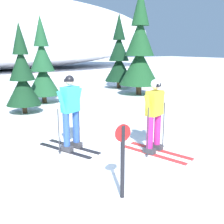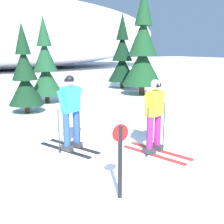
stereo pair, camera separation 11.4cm
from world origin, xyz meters
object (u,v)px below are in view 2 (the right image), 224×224
Objects in this scene: pine_tree_right at (143,51)px; trail_marker_post at (120,157)px; pine_tree_center_right at (45,67)px; skier_yellow_jacket at (155,116)px; skier_cyan_jacket at (71,112)px; pine_tree_center at (25,76)px; pine_tree_far_right at (122,58)px.

pine_tree_right is 10.18m from trail_marker_post.
skier_yellow_jacket is at bearing -87.19° from pine_tree_center_right.
pine_tree_right is (4.58, 6.63, 1.34)m from skier_yellow_jacket.
skier_cyan_jacket reaches higher than trail_marker_post.
skier_cyan_jacket is 0.54× the size of pine_tree_center.
pine_tree_center is at bearing 90.15° from skier_cyan_jacket.
pine_tree_right reaches higher than skier_yellow_jacket.
pine_tree_center is at bearing 105.94° from skier_yellow_jacket.
pine_tree_center is at bearing -129.23° from pine_tree_center_right.
skier_yellow_jacket is 2.11m from trail_marker_post.
skier_yellow_jacket is at bearing -124.68° from pine_tree_right.
skier_cyan_jacket is 0.33× the size of pine_tree_right.
pine_tree_center_right is (1.23, 1.51, 0.19)m from pine_tree_center.
pine_tree_right is (6.15, 5.49, 1.29)m from skier_cyan_jacket.
pine_tree_center_right reaches higher than skier_cyan_jacket.
pine_tree_center is (-0.01, 4.40, 0.45)m from skier_cyan_jacket.
pine_tree_far_right reaches higher than pine_tree_center.
pine_tree_center_right is at bearing 80.73° from trail_marker_post.
pine_tree_far_right is (6.57, 8.07, 0.90)m from skier_cyan_jacket.
pine_tree_center is 6.32m from pine_tree_right.
pine_tree_far_right is 12.46m from trail_marker_post.
trail_marker_post is at bearing -99.27° from pine_tree_center_right.
pine_tree_center_right reaches higher than pine_tree_center.
pine_tree_far_right is (6.59, 3.67, 0.45)m from pine_tree_center.
skier_cyan_jacket reaches higher than skier_yellow_jacket.
pine_tree_center_right is 8.44m from trail_marker_post.
pine_tree_center_right is 5.78m from pine_tree_far_right.
pine_tree_right is at bearing 55.32° from skier_yellow_jacket.
pine_tree_right is at bearing 10.04° from pine_tree_center.
pine_tree_center reaches higher than trail_marker_post.
pine_tree_far_right reaches higher than skier_yellow_jacket.
skier_cyan_jacket is 2.39m from trail_marker_post.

